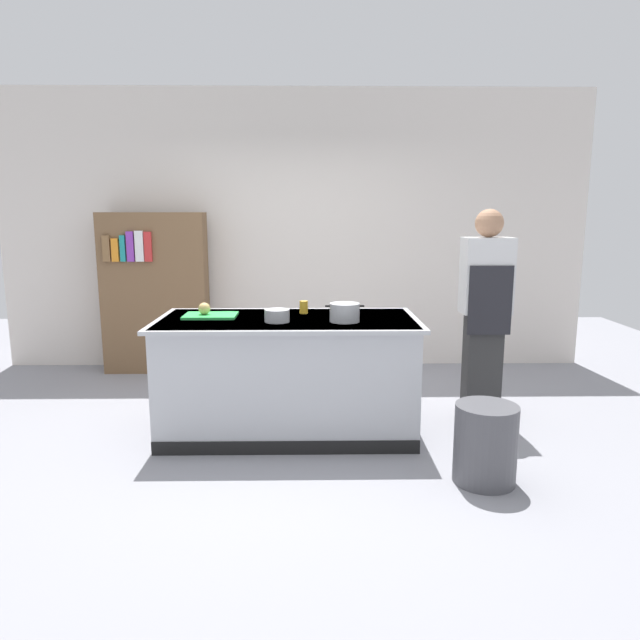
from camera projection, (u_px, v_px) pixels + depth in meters
name	position (u px, v px, depth m)	size (l,w,h in m)	color
ground_plane	(289.00, 431.00, 4.50)	(10.00, 10.00, 0.00)	gray
back_wall	(295.00, 231.00, 6.29)	(6.40, 0.12, 3.00)	silver
counter_island	(288.00, 374.00, 4.41)	(1.98, 0.98, 0.90)	#B7BABF
cutting_board	(211.00, 316.00, 4.39)	(0.40, 0.28, 0.02)	green
onion	(204.00, 309.00, 4.38)	(0.09, 0.09, 0.09)	tan
stock_pot	(345.00, 312.00, 4.19)	(0.29, 0.22, 0.14)	#B7BABF
mixing_bowl	(277.00, 316.00, 4.19)	(0.19, 0.19, 0.09)	#B7BABF
juice_cup	(304.00, 307.00, 4.55)	(0.07, 0.07, 0.10)	yellow
trash_bin	(485.00, 444.00, 3.60)	(0.39, 0.39, 0.51)	#4C4C51
person_chef	(485.00, 311.00, 4.56)	(0.38, 0.25, 1.72)	#2F2F2F
bookshelf	(155.00, 293.00, 6.09)	(1.10, 0.31, 1.70)	brown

